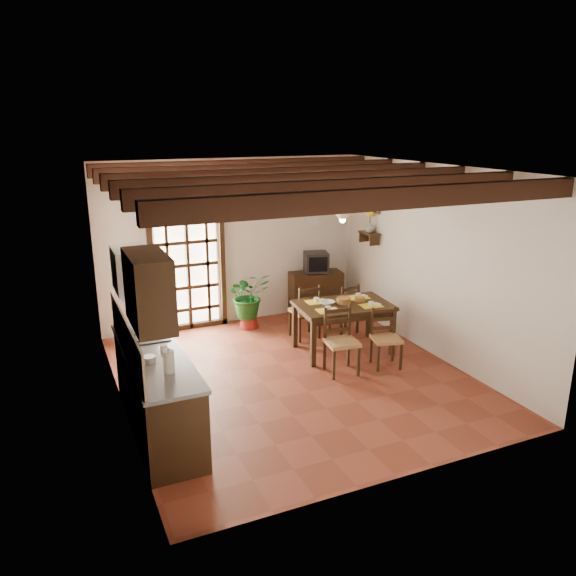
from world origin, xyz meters
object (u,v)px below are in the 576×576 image
crt_tv (316,262)px  chair_far_right (344,317)px  dining_table (343,310)px  chair_far_left (305,321)px  sideboard (316,293)px  chair_near_left (341,353)px  kitchen_counter (156,390)px  chair_near_right (386,349)px  potted_plant (248,295)px  pendant_lamp (343,214)px

crt_tv → chair_far_right: bearing=-72.9°
dining_table → chair_far_right: bearing=63.8°
chair_far_left → sideboard: size_ratio=0.97×
chair_near_left → sideboard: (0.79, 2.37, 0.11)m
chair_near_left → chair_far_right: size_ratio=1.09×
chair_near_left → crt_tv: bearing=77.7°
chair_near_left → crt_tv: (0.79, 2.36, 0.69)m
kitchen_counter → chair_near_right: kitchen_counter is taller
chair_far_left → potted_plant: bearing=-52.7°
dining_table → crt_tv: (0.39, 1.68, 0.32)m
chair_far_right → pendant_lamp: 1.95m
sideboard → crt_tv: size_ratio=1.88×
chair_far_right → pendant_lamp: size_ratio=1.00×
chair_near_right → chair_far_right: size_ratio=0.99×
chair_far_right → sideboard: (-0.02, 1.01, 0.13)m
kitchen_counter → crt_tv: size_ratio=4.57×
crt_tv → chair_near_left: bearing=-92.6°
chair_far_left → sideboard: 1.17m
sideboard → crt_tv: 0.58m
chair_near_left → pendant_lamp: 1.99m
kitchen_counter → crt_tv: 4.45m
chair_far_right → potted_plant: potted_plant is taller
chair_far_left → crt_tv: (0.67, 0.95, 0.69)m
kitchen_counter → pendant_lamp: 3.64m
chair_far_right → potted_plant: bearing=-40.4°
kitchen_counter → crt_tv: kitchen_counter is taller
kitchen_counter → dining_table: kitchen_counter is taller
chair_far_left → pendant_lamp: pendant_lamp is taller
chair_far_left → chair_far_right: bearing=172.3°
chair_near_right → chair_far_left: bearing=124.4°
chair_near_right → pendant_lamp: 2.02m
sideboard → crt_tv: (0.00, -0.01, 0.58)m
kitchen_counter → sideboard: size_ratio=2.44×
chair_near_right → sideboard: chair_near_right is taller
dining_table → chair_far_right: 0.88m
chair_near_left → sideboard: size_ratio=0.99×
dining_table → crt_tv: size_ratio=2.96×
crt_tv → pendant_lamp: size_ratio=0.58×
crt_tv → potted_plant: (-1.34, -0.16, -0.41)m
chair_near_left → chair_far_left: chair_near_left is taller
dining_table → pendant_lamp: bearing=94.8°
kitchen_counter → pendant_lamp: (3.02, 1.23, 1.60)m
pendant_lamp → potted_plant: bearing=123.8°
potted_plant → pendant_lamp: 2.29m
dining_table → potted_plant: 1.81m
chair_far_left → chair_near_right: bearing=108.2°
chair_far_left → chair_far_right: size_ratio=1.06×
chair_near_right → potted_plant: bearing=132.0°
chair_far_left → sideboard: (0.67, 0.96, 0.11)m
pendant_lamp → chair_near_right: bearing=-71.0°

